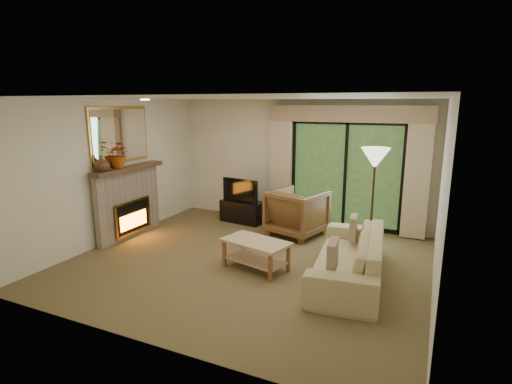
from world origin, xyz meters
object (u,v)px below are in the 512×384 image
at_px(media_console, 243,211).
at_px(sofa, 349,256).
at_px(coffee_table, 256,255).
at_px(armchair, 297,212).

bearing_deg(media_console, sofa, -27.49).
bearing_deg(sofa, coffee_table, -85.79).
distance_m(media_console, armchair, 1.40).
distance_m(media_console, coffee_table, 2.53).
xyz_separation_m(media_console, armchair, (1.35, -0.32, 0.21)).
distance_m(sofa, coffee_table, 1.40).
height_order(media_console, armchair, armchair).
xyz_separation_m(media_console, sofa, (2.68, -1.91, 0.11)).
bearing_deg(coffee_table, sofa, 24.66).
xyz_separation_m(armchair, sofa, (1.33, -1.58, -0.10)).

